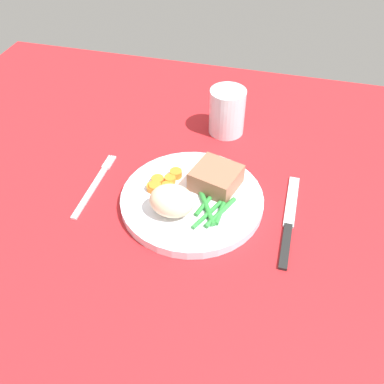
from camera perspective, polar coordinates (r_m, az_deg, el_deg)
dining_table at (r=75.73cm, az=-0.86°, el=0.13°), size 120.00×90.00×2.00cm
dinner_plate at (r=71.57cm, az=-0.00°, el=-1.05°), size 23.71×23.71×1.60cm
meat_portion at (r=71.99cm, az=3.22°, el=1.96°), size 8.89×8.66×3.49cm
mashed_potatoes at (r=66.75cm, az=-2.70°, el=-1.17°), size 7.07×5.59×5.06cm
carrot_slices at (r=72.87cm, az=-3.86°, el=1.31°), size 4.91×6.40×1.30cm
green_beans at (r=68.77cm, az=2.90°, el=-2.04°), size 6.66×10.67×0.87cm
fork at (r=76.95cm, az=-12.83°, el=0.86°), size 1.44×16.60×0.40cm
knife at (r=70.70cm, az=12.72°, el=-3.85°), size 1.70×20.50×0.64cm
water_glass at (r=86.11cm, az=4.65°, el=10.23°), size 7.01×7.01×9.18cm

